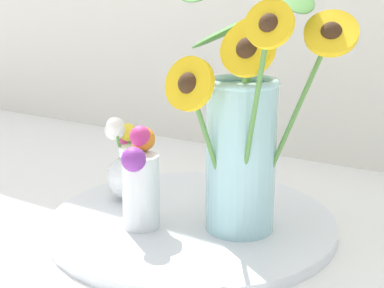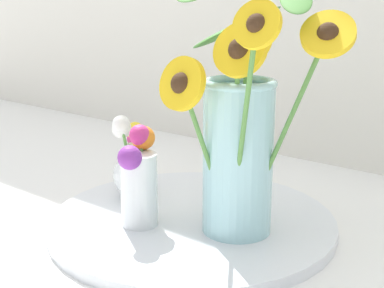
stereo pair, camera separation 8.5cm
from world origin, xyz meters
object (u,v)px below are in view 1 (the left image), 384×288
Objects in this scene: vase_small_center at (141,176)px; serving_tray at (192,221)px; mason_jar_sunflowers at (242,135)px; vase_bulb_right at (128,168)px.

serving_tray is at bearing 56.63° from vase_small_center.
mason_jar_sunflowers is (0.09, -0.00, 0.16)m from serving_tray.
vase_small_center reaches higher than serving_tray.
vase_small_center is at bearing -152.58° from mason_jar_sunflowers.
mason_jar_sunflowers reaches higher than vase_bulb_right.
vase_bulb_right is (-0.14, 0.01, 0.07)m from serving_tray.
vase_bulb_right is at bearing 176.30° from serving_tray.
vase_small_center is (-0.14, -0.07, -0.07)m from mason_jar_sunflowers.
vase_bulb_right is at bearing 139.44° from vase_small_center.
mason_jar_sunflowers is 2.35× the size of vase_small_center.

